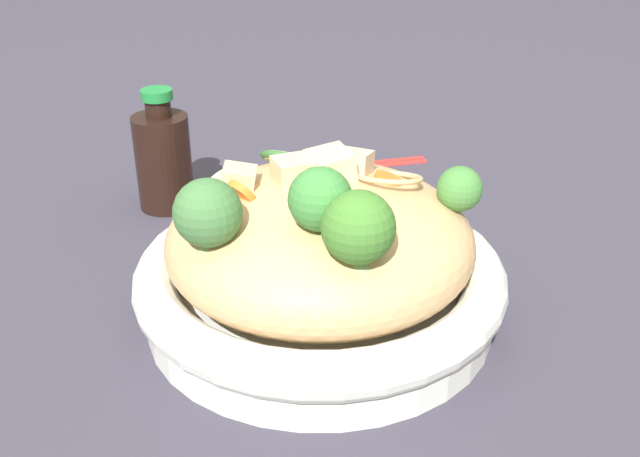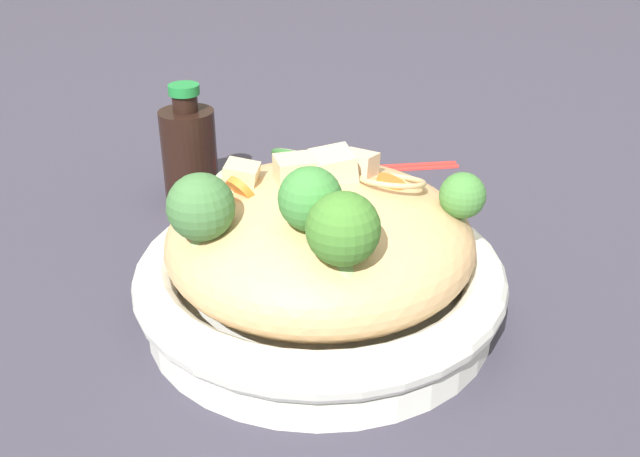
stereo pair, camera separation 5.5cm
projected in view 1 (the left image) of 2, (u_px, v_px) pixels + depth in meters
The scene contains 9 objects.
ground_plane at pixel (320, 315), 0.59m from camera, with size 3.00×3.00×0.00m, color #393544.
serving_bowl at pixel (320, 284), 0.58m from camera, with size 0.29×0.29×0.06m.
noodle_heap at pixel (320, 239), 0.56m from camera, with size 0.23×0.23×0.10m.
broccoli_florets at pixel (317, 212), 0.48m from camera, with size 0.15×0.22×0.07m.
carrot_coins at pixel (276, 185), 0.54m from camera, with size 0.07×0.14×0.02m.
zucchini_slices at pixel (281, 177), 0.57m from camera, with size 0.15×0.14×0.04m.
chicken_chunks at pixel (307, 172), 0.55m from camera, with size 0.06×0.11×0.03m.
soy_sauce_bottle at pixel (163, 159), 0.74m from camera, with size 0.06×0.06×0.12m.
chopsticks_pair at pixel (339, 166), 0.85m from camera, with size 0.09×0.20×0.01m.
Camera 1 is at (0.49, 0.05, 0.33)m, focal length 41.53 mm.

